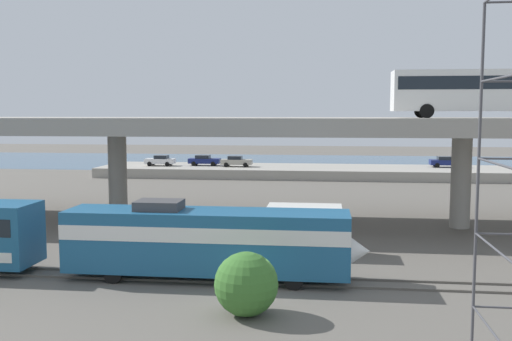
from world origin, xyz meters
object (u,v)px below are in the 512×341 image
Objects in this scene: service_truck_west at (290,228)px; parked_car_1 at (236,161)px; parked_car_3 at (204,160)px; train_locomotive at (221,239)px; parked_car_2 at (160,160)px; parked_car_0 at (446,162)px; transit_bus_on_overpass at (478,89)px.

service_truck_west reaches higher than parked_car_1.
parked_car_1 and parked_car_3 have the same top height.
train_locomotive reaches higher than service_truck_west.
parked_car_3 is (6.12, 1.06, 0.00)m from parked_car_2.
parked_car_2 is 6.21m from parked_car_3.
service_truck_west is at bearing 115.71° from parked_car_2.
parked_car_0 and parked_car_3 have the same top height.
train_locomotive is at bearing -77.06° from parked_car_3.
parked_car_3 is (-4.82, 1.10, 0.00)m from parked_car_1.
parked_car_0 is (21.97, 52.90, -0.11)m from train_locomotive.
train_locomotive is 57.28m from parked_car_0.
train_locomotive is 53.40m from parked_car_2.
parked_car_3 is (-33.77, -1.54, -0.00)m from parked_car_0.
parked_car_2 is at bearing -176.27° from parked_car_0.
parked_car_0 is (18.68, 46.63, 0.44)m from service_truck_west.
transit_bus_on_overpass reaches higher than parked_car_3.
transit_bus_on_overpass is (16.20, 13.85, 8.29)m from train_locomotive.
service_truck_west is 45.18m from parked_car_1.
service_truck_west is at bearing 62.37° from train_locomotive.
parked_car_2 is at bearing -170.18° from parked_car_3.
service_truck_west is 47.55m from parked_car_3.
train_locomotive is 1.33× the size of transit_bus_on_overpass.
train_locomotive is at bearing -112.55° from parked_car_0.
service_truck_west is 50.24m from parked_car_0.
service_truck_west is at bearing -149.59° from transit_bus_on_overpass.
transit_bus_on_overpass is at bearing -53.26° from parked_car_3.
parked_car_0 is at bearing 2.61° from parked_car_3.
train_locomotive is 3.57× the size of parked_car_3.
parked_car_3 is at bearing -170.18° from parked_car_2.
parked_car_2 is at bearing 133.11° from transit_bus_on_overpass.
parked_car_1 is at bearing -76.87° from service_truck_west.
parked_car_0 is 1.07× the size of parked_car_2.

